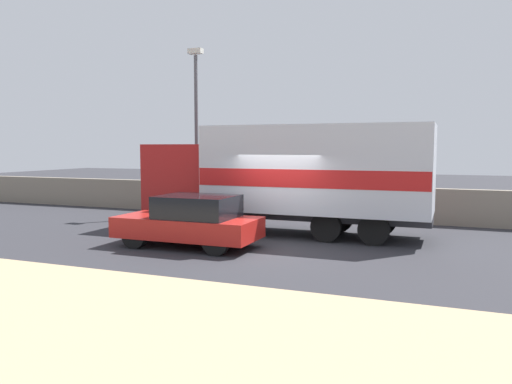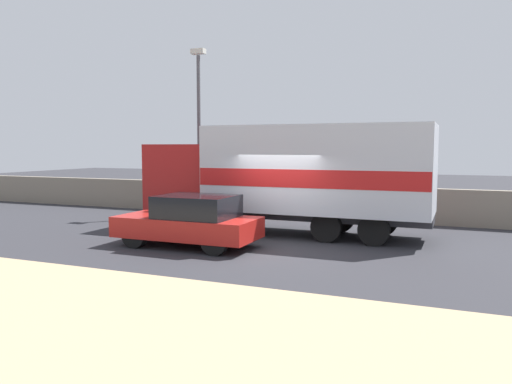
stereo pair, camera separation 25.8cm
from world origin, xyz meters
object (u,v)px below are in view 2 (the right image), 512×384
object	(u,v)px
car_hatchback	(190,221)
pedestrian	(202,194)
box_truck	(294,174)
street_lamp	(199,119)

from	to	relation	value
car_hatchback	pedestrian	size ratio (longest dim) A/B	2.39
car_hatchback	pedestrian	distance (m)	6.30
car_hatchback	pedestrian	xyz separation A→B (m)	(-2.74, 5.68, 0.13)
box_truck	car_hatchback	distance (m)	3.75
box_truck	street_lamp	bearing A→B (deg)	-28.90
box_truck	pedestrian	world-z (taller)	box_truck
street_lamp	box_truck	world-z (taller)	street_lamp
street_lamp	car_hatchback	xyz separation A→B (m)	(2.81, -5.61, -3.08)
box_truck	pedestrian	size ratio (longest dim) A/B	5.53
street_lamp	car_hatchback	bearing A→B (deg)	-63.41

